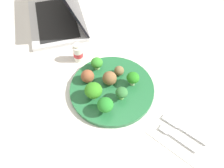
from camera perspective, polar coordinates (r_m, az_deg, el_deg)
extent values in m
plane|color=silver|center=(0.76, 0.00, -1.61)|extent=(4.00, 4.00, 0.00)
cylinder|color=#236638|center=(0.75, 0.00, -1.26)|extent=(0.28, 0.28, 0.02)
cylinder|color=#A2CE80|center=(0.69, -1.66, -6.42)|extent=(0.01, 0.01, 0.02)
ellipsoid|color=#227926|center=(0.67, -1.71, -5.27)|extent=(0.05, 0.05, 0.04)
cylinder|color=#8FCE68|center=(0.72, 2.39, -3.19)|extent=(0.01, 0.01, 0.02)
ellipsoid|color=#2E6B32|center=(0.70, 2.45, -2.15)|extent=(0.04, 0.04, 0.03)
cylinder|color=#99BA74|center=(0.80, -3.78, 4.32)|extent=(0.02, 0.02, 0.01)
ellipsoid|color=#318427|center=(0.78, -3.87, 5.39)|extent=(0.04, 0.04, 0.03)
cylinder|color=#A6CF71|center=(0.72, -4.56, -2.90)|extent=(0.02, 0.02, 0.02)
ellipsoid|color=#32821E|center=(0.70, -4.71, -1.60)|extent=(0.06, 0.06, 0.04)
cylinder|color=#A0BF81|center=(0.75, 5.17, 0.41)|extent=(0.02, 0.02, 0.02)
ellipsoid|color=#23771B|center=(0.73, 5.31, 1.59)|extent=(0.04, 0.04, 0.03)
sphere|color=brown|center=(0.75, -6.19, 1.97)|extent=(0.04, 0.04, 0.04)
sphere|color=brown|center=(0.74, -0.61, 1.46)|extent=(0.05, 0.05, 0.05)
sphere|color=brown|center=(0.77, 1.80, 3.36)|extent=(0.03, 0.03, 0.03)
cube|color=white|center=(0.71, 16.97, -12.15)|extent=(0.17, 0.12, 0.01)
cube|color=silver|center=(0.70, 17.41, -13.74)|extent=(0.09, 0.01, 0.01)
cube|color=silver|center=(0.70, 13.18, -11.06)|extent=(0.03, 0.02, 0.01)
cube|color=silver|center=(0.71, 19.71, -12.05)|extent=(0.09, 0.01, 0.01)
cube|color=silver|center=(0.72, 14.64, -9.06)|extent=(0.06, 0.02, 0.01)
cylinder|color=white|center=(0.83, -8.53, 7.67)|extent=(0.03, 0.03, 0.06)
cylinder|color=red|center=(0.84, -8.51, 7.52)|extent=(0.04, 0.04, 0.02)
cylinder|color=silver|center=(0.81, -8.85, 9.49)|extent=(0.02, 0.02, 0.01)
cube|color=silver|center=(1.03, -13.78, 15.34)|extent=(0.39, 0.36, 0.02)
cube|color=black|center=(1.03, -13.88, 15.73)|extent=(0.32, 0.29, 0.00)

